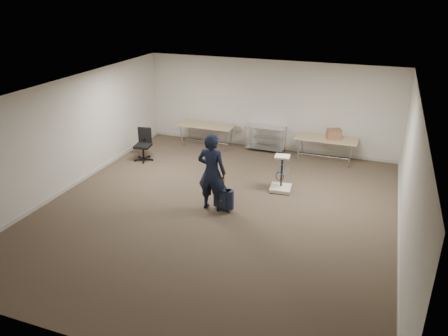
% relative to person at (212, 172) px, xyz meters
% --- Properties ---
extents(ground, '(9.00, 9.00, 0.00)m').
position_rel_person_xyz_m(ground, '(0.14, -0.02, -0.93)').
color(ground, '#46372A').
rests_on(ground, ground).
extents(room_shell, '(8.00, 9.00, 9.00)m').
position_rel_person_xyz_m(room_shell, '(0.14, 1.36, -0.88)').
color(room_shell, beige).
rests_on(room_shell, ground).
extents(folding_table_left, '(1.80, 0.75, 0.73)m').
position_rel_person_xyz_m(folding_table_left, '(-1.76, 3.93, -0.25)').
color(folding_table_left, tan).
rests_on(folding_table_left, ground).
extents(folding_table_right, '(1.80, 0.75, 0.73)m').
position_rel_person_xyz_m(folding_table_right, '(2.04, 3.93, -0.25)').
color(folding_table_right, tan).
rests_on(folding_table_right, ground).
extents(wire_shelf, '(1.22, 0.47, 0.80)m').
position_rel_person_xyz_m(wire_shelf, '(0.14, 4.18, -0.49)').
color(wire_shelf, silver).
rests_on(wire_shelf, ground).
extents(person, '(0.69, 0.45, 1.86)m').
position_rel_person_xyz_m(person, '(0.00, 0.00, 0.00)').
color(person, black).
rests_on(person, ground).
extents(suitcase, '(0.37, 0.26, 0.92)m').
position_rel_person_xyz_m(suitcase, '(0.28, 0.01, -0.62)').
color(suitcase, '#161B32').
rests_on(suitcase, ground).
extents(office_chair, '(0.58, 0.58, 0.96)m').
position_rel_person_xyz_m(office_chair, '(-3.07, 2.16, -0.64)').
color(office_chair, black).
rests_on(office_chair, ground).
extents(equipment_cart, '(0.57, 0.57, 0.95)m').
position_rel_person_xyz_m(equipment_cart, '(1.29, 1.51, -0.68)').
color(equipment_cart, beige).
rests_on(equipment_cart, ground).
extents(cardboard_box, '(0.47, 0.41, 0.29)m').
position_rel_person_xyz_m(cardboard_box, '(2.24, 3.93, -0.05)').
color(cardboard_box, olive).
rests_on(cardboard_box, folding_table_right).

